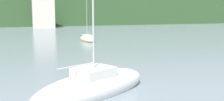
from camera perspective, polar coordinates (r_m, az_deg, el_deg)
The scene contains 3 objects.
shore_building_westcentral at distance 73.80m, azimuth -14.37°, elevation 8.39°, with size 5.91×3.29×9.86m.
sailboat_far_1 at distance 40.05m, azimuth -5.30°, elevation 2.43°, with size 1.85×5.23×7.32m.
sailboat_mid_3 at distance 14.20m, azimuth -3.87°, elevation -7.64°, with size 7.57×5.21×8.36m.
Camera 1 is at (-6.47, 20.82, 4.35)m, focal length 43.12 mm.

